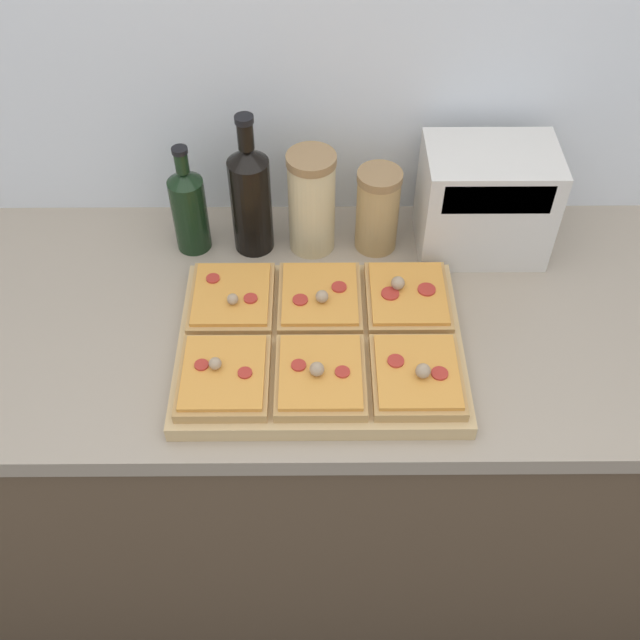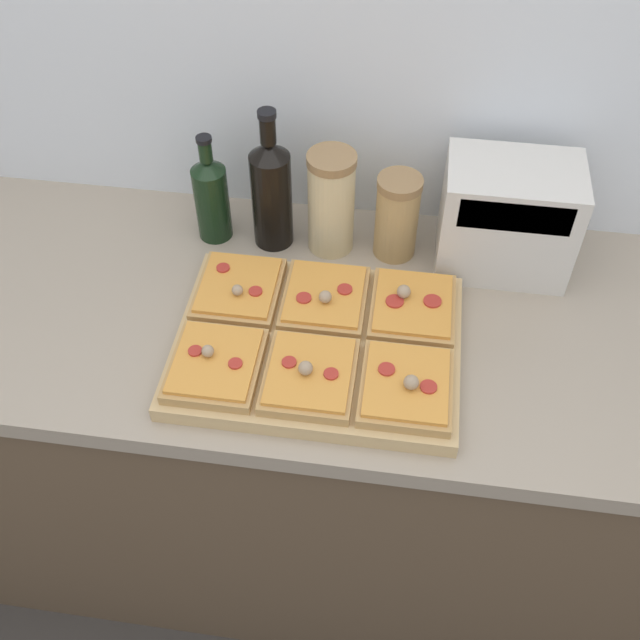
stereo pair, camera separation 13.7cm
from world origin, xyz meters
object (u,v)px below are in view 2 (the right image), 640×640
at_px(grain_jar_tall, 331,202).
at_px(grain_jar_short, 397,216).
at_px(olive_oil_bottle, 211,197).
at_px(cutting_board, 318,345).
at_px(wine_bottle, 271,191).
at_px(toaster_oven, 507,218).

xyz_separation_m(grain_jar_tall, grain_jar_short, (0.13, 0.00, -0.02)).
xyz_separation_m(olive_oil_bottle, grain_jar_short, (0.38, -0.00, -0.01)).
height_order(cutting_board, wine_bottle, wine_bottle).
xyz_separation_m(grain_jar_tall, toaster_oven, (0.35, -0.00, 0.00)).
relative_size(grain_jar_short, toaster_oven, 0.65).
height_order(olive_oil_bottle, grain_jar_tall, olive_oil_bottle).
distance_m(olive_oil_bottle, wine_bottle, 0.13).
bearing_deg(olive_oil_bottle, grain_jar_tall, -0.00).
relative_size(grain_jar_tall, toaster_oven, 0.80).
bearing_deg(toaster_oven, olive_oil_bottle, 179.92).
distance_m(cutting_board, grain_jar_short, 0.33).
bearing_deg(olive_oil_bottle, toaster_oven, -0.08).
bearing_deg(wine_bottle, cutting_board, -65.10).
relative_size(wine_bottle, toaster_oven, 1.10).
distance_m(cutting_board, grain_jar_tall, 0.31).
distance_m(grain_jar_short, toaster_oven, 0.22).
height_order(wine_bottle, grain_jar_short, wine_bottle).
xyz_separation_m(wine_bottle, toaster_oven, (0.47, -0.00, -0.01)).
bearing_deg(olive_oil_bottle, grain_jar_short, -0.00).
xyz_separation_m(wine_bottle, grain_jar_tall, (0.12, 0.00, -0.01)).
xyz_separation_m(cutting_board, wine_bottle, (-0.14, 0.29, 0.11)).
bearing_deg(toaster_oven, grain_jar_short, 179.77).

